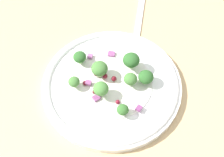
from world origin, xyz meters
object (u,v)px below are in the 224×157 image
Objects in this scene: broccoli_floret_2 at (146,78)px; fork at (139,22)px; plate at (112,84)px; broccoli_floret_0 at (130,79)px; broccoli_floret_1 at (131,60)px.

fork is (-6.38, -13.97, -2.58)cm from broccoli_floret_2.
fork is (-11.63, -11.56, -0.61)cm from plate.
plate is 9.17× the size of broccoli_floret_2.
plate is 16.41cm from fork.
broccoli_floret_2 reaches higher than plate.
broccoli_floret_0 reaches higher than broccoli_floret_2.
broccoli_floret_1 is (-1.73, -3.08, 0.57)cm from broccoli_floret_0.
broccoli_floret_1 reaches higher than plate.
broccoli_floret_2 is 0.16× the size of fork.
broccoli_floret_2 is 15.58cm from fork.
broccoli_floret_0 is 2.74cm from broccoli_floret_2.
broccoli_floret_0 is (-2.61, 1.71, 2.25)cm from plate.
plate is 8.16× the size of broccoli_floret_1.
broccoli_floret_2 is at bearing 65.45° from fork.
broccoli_floret_0 is at bearing 146.72° from plate.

